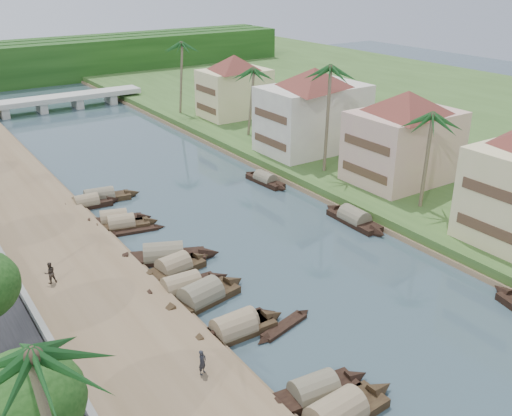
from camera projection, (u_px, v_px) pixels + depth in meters
ground at (351, 302)px, 42.01m from camera, size 220.00×220.00×0.00m
left_bank at (53, 250)px, 48.84m from camera, size 10.00×180.00×0.80m
right_bank at (355, 171)px, 66.75m from camera, size 16.00×180.00×1.20m
treeline at (17, 64)px, 116.47m from camera, size 120.00×14.00×8.00m
bridge at (59, 100)px, 96.08m from camera, size 28.00×4.00×2.40m
building_mid at (404, 135)px, 60.50m from camera, size 14.11×14.11×9.70m
building_far at (313, 109)px, 70.53m from camera, size 15.59×15.59×10.20m
building_distant at (234, 85)px, 86.46m from camera, size 12.62×12.62×9.20m
sampan_2 at (336, 416)px, 30.91m from camera, size 9.22×2.36×2.38m
sampan_3 at (314, 392)px, 32.64m from camera, size 7.88×2.46×2.10m
sampan_4 at (234, 330)px, 38.16m from camera, size 8.17×2.15×2.30m
sampan_5 at (241, 324)px, 38.75m from camera, size 6.14×1.78×2.00m
sampan_6 at (201, 298)px, 41.83m from camera, size 8.72×3.45×2.50m
sampan_7 at (182, 287)px, 43.15m from camera, size 8.24×2.16×2.17m
sampan_8 at (174, 268)px, 45.87m from camera, size 7.40×2.70×2.24m
sampan_9 at (164, 256)px, 47.72m from camera, size 9.56×5.67×2.41m
sampan_10 at (121, 225)px, 53.41m from camera, size 7.33×3.19×2.01m
sampan_11 at (114, 220)px, 54.33m from camera, size 7.52×3.67×2.13m
sampan_12 at (100, 198)px, 59.57m from camera, size 8.89×3.00×2.10m
sampan_13 at (87, 204)px, 58.11m from camera, size 7.06×2.12×1.95m
sampan_15 at (354, 219)px, 54.60m from camera, size 2.09×8.48×2.26m
sampan_16 at (265, 180)px, 64.46m from camera, size 1.98×7.50×1.86m
canoe_1 at (284, 326)px, 39.06m from camera, size 5.55×2.18×0.89m
canoe_2 at (135, 231)px, 52.89m from camera, size 5.78×1.98×0.83m
palm_1 at (431, 117)px, 52.04m from camera, size 3.20×3.20×10.58m
palm_2 at (329, 70)px, 60.59m from camera, size 3.20×3.20×13.16m
palm_3 at (249, 72)px, 75.12m from camera, size 3.20×3.20×10.33m
palm_4 at (44, 356)px, 19.42m from camera, size 3.20×3.20×11.10m
palm_7 at (178, 45)px, 85.98m from camera, size 3.20×3.20×12.16m
tree_1 at (14, 407)px, 22.63m from camera, size 4.83×4.83×7.50m
tree_6 at (328, 98)px, 75.41m from camera, size 4.10×4.10×7.14m
person_near at (202, 362)px, 33.24m from camera, size 0.70×0.61×1.61m
person_far at (50, 273)px, 42.70m from camera, size 0.85×0.67×1.71m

